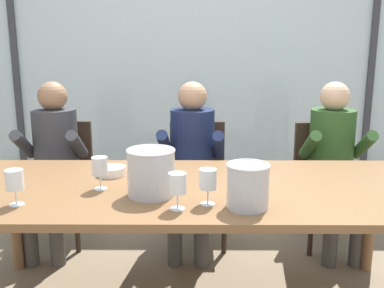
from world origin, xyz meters
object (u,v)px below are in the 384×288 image
at_px(wine_glass_near_bucket, 100,168).
at_px(wine_glass_by_right_taster, 15,181).
at_px(person_charcoal_jacket, 53,154).
at_px(wine_glass_by_left_taster, 208,181).
at_px(person_navy_polo, 192,155).
at_px(wine_glass_center_pour, 177,185).
at_px(tasting_bowl, 112,171).
at_px(chair_near_curtain, 62,171).
at_px(dining_table, 192,196).
at_px(ice_bucket_secondary, 151,172).
at_px(person_olive_shirt, 334,155).
at_px(ice_bucket_primary, 248,185).
at_px(chair_center, 325,173).
at_px(chair_left_of_center, 197,172).

distance_m(wine_glass_near_bucket, wine_glass_by_right_taster, 0.42).
distance_m(person_charcoal_jacket, wine_glass_by_left_taster, 1.53).
bearing_deg(person_navy_polo, wine_glass_center_pour, -88.78).
bearing_deg(tasting_bowl, chair_near_curtain, 124.62).
distance_m(wine_glass_by_left_taster, wine_glass_by_right_taster, 0.91).
height_order(dining_table, person_charcoal_jacket, person_charcoal_jacket).
relative_size(ice_bucket_secondary, wine_glass_by_right_taster, 1.42).
height_order(dining_table, chair_near_curtain, chair_near_curtain).
xyz_separation_m(chair_near_curtain, ice_bucket_secondary, (0.79, -1.11, 0.33)).
relative_size(tasting_bowl, wine_glass_by_right_taster, 0.93).
relative_size(person_navy_polo, ice_bucket_secondary, 4.90).
height_order(wine_glass_by_left_taster, wine_glass_near_bucket, same).
bearing_deg(ice_bucket_secondary, wine_glass_by_right_taster, -166.99).
height_order(person_olive_shirt, wine_glass_by_left_taster, person_olive_shirt).
bearing_deg(ice_bucket_secondary, person_charcoal_jacket, 130.07).
bearing_deg(wine_glass_by_right_taster, wine_glass_by_left_taster, 0.98).
height_order(dining_table, wine_glass_by_left_taster, wine_glass_by_left_taster).
distance_m(person_olive_shirt, ice_bucket_primary, 1.36).
xyz_separation_m(chair_center, wine_glass_near_bucket, (-1.48, -0.98, 0.32)).
xyz_separation_m(chair_near_curtain, tasting_bowl, (0.53, -0.77, 0.23)).
height_order(person_charcoal_jacket, ice_bucket_primary, person_charcoal_jacket).
bearing_deg(ice_bucket_secondary, tasting_bowl, 127.63).
distance_m(chair_left_of_center, wine_glass_center_pour, 1.33).
bearing_deg(wine_glass_near_bucket, chair_near_curtain, 116.90).
bearing_deg(ice_bucket_secondary, chair_near_curtain, 125.57).
bearing_deg(tasting_bowl, chair_center, 26.57).
relative_size(chair_center, wine_glass_by_left_taster, 5.10).
bearing_deg(person_navy_polo, wine_glass_by_right_taster, -122.86).
height_order(ice_bucket_secondary, wine_glass_by_left_taster, ice_bucket_secondary).
distance_m(person_navy_polo, wine_glass_center_pour, 1.16).
bearing_deg(person_charcoal_jacket, chair_center, 3.51).
xyz_separation_m(chair_center, person_charcoal_jacket, (-2.00, -0.12, 0.17)).
xyz_separation_m(person_charcoal_jacket, wine_glass_by_right_taster, (0.17, -1.10, 0.15)).
bearing_deg(wine_glass_by_right_taster, ice_bucket_secondary, 13.01).
bearing_deg(person_charcoal_jacket, ice_bucket_primary, -41.52).
distance_m(person_charcoal_jacket, ice_bucket_primary, 1.69).
height_order(wine_glass_center_pour, wine_glass_by_right_taster, same).
distance_m(chair_near_curtain, person_charcoal_jacket, 0.24).
relative_size(ice_bucket_primary, ice_bucket_secondary, 0.86).
height_order(person_charcoal_jacket, person_navy_polo, same).
relative_size(person_navy_polo, wine_glass_near_bucket, 6.94).
height_order(chair_left_of_center, ice_bucket_primary, ice_bucket_primary).
xyz_separation_m(person_navy_polo, wine_glass_by_right_taster, (-0.83, -1.10, 0.15)).
relative_size(ice_bucket_primary, tasting_bowl, 1.31).
relative_size(ice_bucket_secondary, tasting_bowl, 1.53).
xyz_separation_m(chair_left_of_center, person_charcoal_jacket, (-1.04, -0.14, 0.17)).
distance_m(tasting_bowl, wine_glass_by_left_taster, 0.73).
bearing_deg(chair_left_of_center, ice_bucket_secondary, -102.41).
height_order(chair_left_of_center, tasting_bowl, chair_left_of_center).
bearing_deg(ice_bucket_secondary, person_olive_shirt, 37.98).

